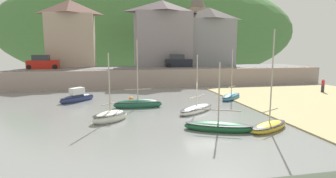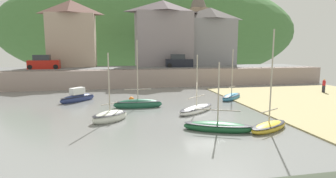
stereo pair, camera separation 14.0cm
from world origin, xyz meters
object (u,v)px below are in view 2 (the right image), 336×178
object	(u,v)px
rowboat_small_beached	(138,104)
sailboat_tall_mast	(196,109)
waterfront_building_left	(72,33)
sailboat_far_left	(231,97)
dinghy_open_wooden	(78,97)
church_with_spire	(198,23)
sailboat_nearest_shore	(269,126)
waterfront_building_centre	(163,33)
mooring_buoy	(131,99)
waterfront_building_right	(210,36)
parked_car_near_slipway	(44,63)
parked_car_by_wall	(179,62)
sailboat_blue_trim	(110,117)
sailboat_white_hull	(218,127)
person_on_slipway	(324,85)

from	to	relation	value
rowboat_small_beached	sailboat_tall_mast	distance (m)	5.33
waterfront_building_left	sailboat_far_left	distance (m)	27.38
dinghy_open_wooden	sailboat_tall_mast	bearing A→B (deg)	-76.20
church_with_spire	sailboat_nearest_shore	distance (m)	35.47
waterfront_building_centre	mooring_buoy	bearing A→B (deg)	-109.97
waterfront_building_right	sailboat_tall_mast	xyz separation A→B (m)	(-9.68, -23.96, -7.08)
waterfront_building_left	waterfront_building_right	world-z (taller)	waterfront_building_left
waterfront_building_right	sailboat_far_left	bearing A→B (deg)	-102.97
mooring_buoy	sailboat_far_left	bearing A→B (deg)	-6.99
church_with_spire	parked_car_near_slipway	xyz separation A→B (m)	(-25.02, -8.50, -6.56)
parked_car_near_slipway	parked_car_by_wall	distance (m)	19.37
sailboat_nearest_shore	parked_car_near_slipway	distance (m)	31.86
sailboat_nearest_shore	mooring_buoy	distance (m)	14.25
waterfront_building_right	sailboat_blue_trim	distance (m)	31.20
sailboat_blue_trim	rowboat_small_beached	size ratio (longest dim) A/B	0.83
sailboat_far_left	sailboat_tall_mast	bearing A→B (deg)	179.11
mooring_buoy	waterfront_building_centre	bearing A→B (deg)	70.03
waterfront_building_right	mooring_buoy	world-z (taller)	waterfront_building_right
waterfront_building_right	dinghy_open_wooden	distance (m)	27.24
waterfront_building_right	sailboat_white_hull	distance (m)	31.63
person_on_slipway	parked_car_by_wall	bearing A→B (deg)	137.46
sailboat_white_hull	mooring_buoy	size ratio (longest dim) A/B	8.88
waterfront_building_centre	waterfront_building_right	size ratio (longest dim) A/B	1.10
rowboat_small_beached	dinghy_open_wooden	xyz separation A→B (m)	(-5.63, 4.08, 0.05)
sailboat_white_hull	mooring_buoy	distance (m)	12.22
waterfront_building_right	mooring_buoy	distance (m)	24.25
parked_car_near_slipway	church_with_spire	bearing A→B (deg)	17.09
dinghy_open_wooden	mooring_buoy	distance (m)	5.33
person_on_slipway	mooring_buoy	world-z (taller)	person_on_slipway
waterfront_building_left	sailboat_tall_mast	distance (m)	28.15
waterfront_building_centre	church_with_spire	world-z (taller)	church_with_spire
parked_car_by_wall	person_on_slipway	size ratio (longest dim) A/B	2.62
sailboat_tall_mast	parked_car_near_slipway	bearing A→B (deg)	90.87
waterfront_building_centre	sailboat_nearest_shore	bearing A→B (deg)	-87.01
waterfront_building_right	church_with_spire	xyz separation A→B (m)	(-0.86, 4.00, 2.44)
church_with_spire	mooring_buoy	xyz separation A→B (m)	(-13.79, -21.94, -9.61)
sailboat_nearest_shore	dinghy_open_wooden	world-z (taller)	sailboat_nearest_shore
parked_car_by_wall	sailboat_blue_trim	bearing A→B (deg)	-110.18
sailboat_white_hull	sailboat_far_left	size ratio (longest dim) A/B	0.85
sailboat_white_hull	rowboat_small_beached	distance (m)	9.03
sailboat_nearest_shore	sailboat_far_left	xyz separation A→B (m)	(2.16, 10.49, 0.02)
waterfront_building_left	sailboat_tall_mast	world-z (taller)	waterfront_building_left
dinghy_open_wooden	parked_car_by_wall	bearing A→B (deg)	0.56
sailboat_far_left	parked_car_by_wall	distance (m)	15.13
waterfront_building_left	sailboat_far_left	xyz separation A→B (m)	(18.10, -19.20, -7.31)
church_with_spire	parked_car_by_wall	bearing A→B (deg)	-123.59
parked_car_by_wall	person_on_slipway	world-z (taller)	parked_car_by_wall
waterfront_building_centre	parked_car_by_wall	size ratio (longest dim) A/B	2.49
church_with_spire	rowboat_small_beached	size ratio (longest dim) A/B	2.31
waterfront_building_centre	sailboat_white_hull	xyz separation A→B (m)	(-1.77, -29.20, -7.51)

